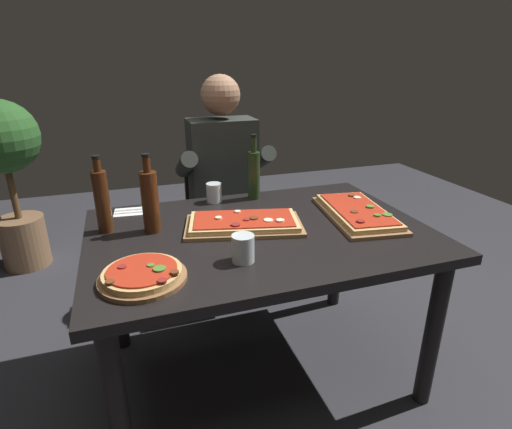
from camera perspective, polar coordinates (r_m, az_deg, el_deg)
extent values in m
plane|color=#2D2D33|center=(2.11, 0.46, -20.95)|extent=(6.40, 6.40, 0.00)
cube|color=black|center=(1.70, 0.54, -2.77)|extent=(1.40, 0.96, 0.04)
cylinder|color=black|center=(1.52, -18.86, -24.88)|extent=(0.07, 0.07, 0.70)
cylinder|color=black|center=(1.89, 23.66, -15.15)|extent=(0.07, 0.07, 0.70)
cylinder|color=black|center=(2.16, -19.21, -9.63)|extent=(0.07, 0.07, 0.70)
cylinder|color=black|center=(2.43, 11.34, -5.10)|extent=(0.07, 0.07, 0.70)
cube|color=olive|center=(1.72, -1.71, -1.58)|extent=(0.54, 0.37, 0.02)
cube|color=#DBB270|center=(1.71, -1.72, -1.02)|extent=(0.49, 0.33, 0.02)
cube|color=#B72D19|center=(1.71, -1.73, -0.62)|extent=(0.45, 0.30, 0.01)
cylinder|color=beige|center=(1.68, 1.75, -0.78)|extent=(0.04, 0.04, 0.00)
cylinder|color=brown|center=(1.70, -0.29, -0.47)|extent=(0.04, 0.04, 0.01)
cylinder|color=beige|center=(1.67, 3.44, -0.83)|extent=(0.03, 0.03, 0.01)
cylinder|color=beige|center=(1.77, -2.62, 0.43)|extent=(0.03, 0.03, 0.01)
cylinder|color=maroon|center=(1.63, -2.89, -1.43)|extent=(0.04, 0.04, 0.01)
cylinder|color=beige|center=(1.70, -5.30, -0.46)|extent=(0.03, 0.03, 0.01)
cylinder|color=maroon|center=(1.68, -1.33, -0.70)|extent=(0.03, 0.03, 0.01)
cube|color=olive|center=(1.89, 14.04, -0.06)|extent=(0.33, 0.53, 0.02)
cube|color=tan|center=(1.88, 14.09, 0.45)|extent=(0.29, 0.49, 0.02)
cube|color=#B72D19|center=(1.88, 14.12, 0.82)|extent=(0.26, 0.45, 0.01)
cylinder|color=#4C7F2D|center=(1.80, 16.73, -0.10)|extent=(0.03, 0.03, 0.01)
cylinder|color=beige|center=(2.01, 14.09, 2.34)|extent=(0.03, 0.03, 0.01)
cylinder|color=brown|center=(1.82, 13.70, 0.41)|extent=(0.03, 0.03, 0.00)
cylinder|color=maroon|center=(1.72, 14.55, -0.92)|extent=(0.03, 0.03, 0.01)
cylinder|color=#4C7F2D|center=(1.90, 15.80, 1.08)|extent=(0.04, 0.04, 0.01)
cylinder|color=#4C7F2D|center=(1.82, 18.04, -0.02)|extent=(0.04, 0.04, 0.00)
cylinder|color=brown|center=(2.03, 13.34, 2.64)|extent=(0.03, 0.03, 0.01)
cylinder|color=brown|center=(1.38, -15.65, -8.64)|extent=(0.28, 0.28, 0.02)
cylinder|color=tan|center=(1.37, -15.72, -7.99)|extent=(0.25, 0.25, 0.02)
cylinder|color=#B72D19|center=(1.36, -15.78, -7.51)|extent=(0.22, 0.22, 0.01)
cylinder|color=maroon|center=(1.27, -13.09, -9.04)|extent=(0.03, 0.03, 0.01)
cylinder|color=brown|center=(1.31, -11.41, -7.99)|extent=(0.03, 0.03, 0.01)
cylinder|color=#4C7F2D|center=(1.34, -13.45, -7.45)|extent=(0.04, 0.04, 0.01)
cylinder|color=maroon|center=(1.39, -18.33, -6.99)|extent=(0.03, 0.03, 0.01)
cylinder|color=brown|center=(1.31, -19.90, -8.88)|extent=(0.03, 0.03, 0.00)
cylinder|color=#4C7F2D|center=(1.37, -14.62, -6.92)|extent=(0.02, 0.02, 0.00)
cylinder|color=#233819|center=(2.04, -0.31, 5.50)|extent=(0.06, 0.06, 0.24)
cylinder|color=#233819|center=(2.00, -0.32, 9.83)|extent=(0.03, 0.03, 0.08)
cylinder|color=black|center=(1.99, -0.32, 11.06)|extent=(0.03, 0.03, 0.01)
cylinder|color=#47230F|center=(1.75, -20.84, 1.64)|extent=(0.06, 0.06, 0.26)
cylinder|color=#47230F|center=(1.71, -21.52, 6.50)|extent=(0.03, 0.03, 0.05)
cylinder|color=black|center=(1.70, -21.67, 7.54)|extent=(0.03, 0.03, 0.01)
cylinder|color=#47230F|center=(1.69, -14.67, 1.65)|extent=(0.07, 0.07, 0.25)
cylinder|color=#47230F|center=(1.65, -15.18, 6.82)|extent=(0.03, 0.03, 0.06)
cylinder|color=black|center=(1.64, -15.31, 8.07)|extent=(0.03, 0.03, 0.01)
cylinder|color=silver|center=(2.02, -5.93, 3.07)|extent=(0.08, 0.08, 0.10)
cylinder|color=silver|center=(1.42, -1.83, -4.80)|extent=(0.08, 0.08, 0.10)
cylinder|color=silver|center=(1.44, -1.82, -5.95)|extent=(0.07, 0.07, 0.04)
cube|color=white|center=(1.96, -16.76, 0.34)|extent=(0.19, 0.13, 0.01)
cube|color=silver|center=(1.94, -16.80, 0.31)|extent=(0.17, 0.03, 0.00)
cube|color=silver|center=(1.97, -16.76, 0.67)|extent=(0.17, 0.03, 0.00)
cube|color=black|center=(2.52, -4.47, -1.77)|extent=(0.44, 0.44, 0.04)
cube|color=black|center=(2.62, -5.70, 4.50)|extent=(0.40, 0.04, 0.42)
cylinder|color=black|center=(2.42, -7.60, -8.93)|extent=(0.04, 0.04, 0.41)
cylinder|color=black|center=(2.50, 1.03, -7.60)|extent=(0.04, 0.04, 0.41)
cylinder|color=black|center=(2.75, -9.18, -5.08)|extent=(0.04, 0.04, 0.41)
cylinder|color=black|center=(2.82, -1.55, -4.04)|extent=(0.04, 0.04, 0.41)
cylinder|color=#23232D|center=(2.43, -5.57, -8.10)|extent=(0.11, 0.11, 0.45)
cylinder|color=#23232D|center=(2.48, -1.02, -7.41)|extent=(0.11, 0.11, 0.45)
cube|color=#23232D|center=(2.40, -3.93, -0.90)|extent=(0.34, 0.40, 0.12)
cube|color=#2D332D|center=(2.39, -4.74, 7.09)|extent=(0.38, 0.22, 0.52)
sphere|color=#A37556|center=(2.32, -5.05, 16.45)|extent=(0.22, 0.22, 0.22)
cylinder|color=#2D332D|center=(2.29, -9.83, 6.91)|extent=(0.09, 0.31, 0.21)
cylinder|color=#2D332D|center=(2.40, 0.69, 7.85)|extent=(0.09, 0.31, 0.21)
cylinder|color=#846042|center=(3.34, -29.86, -3.32)|extent=(0.31, 0.31, 0.36)
cylinder|color=brown|center=(3.22, -31.06, 2.68)|extent=(0.04, 0.04, 0.38)
sphere|color=#285623|center=(3.14, -32.39, 9.24)|extent=(0.48, 0.48, 0.48)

